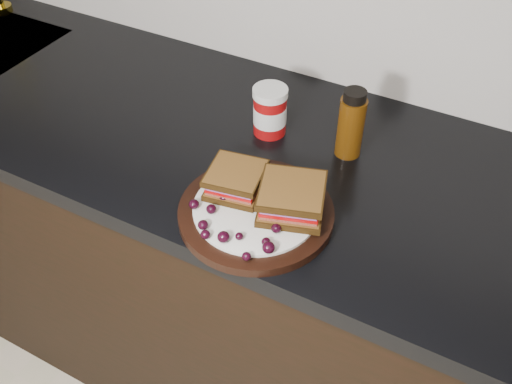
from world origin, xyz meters
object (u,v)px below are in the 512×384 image
plate (256,213)px  oil_bottle (351,123)px  condiment_jar (270,111)px  sandwich_left (236,180)px

plate → oil_bottle: (0.08, 0.25, 0.06)m
plate → condiment_jar: size_ratio=2.63×
sandwich_left → oil_bottle: bearing=49.6°
sandwich_left → oil_bottle: size_ratio=0.67×
plate → condiment_jar: 0.26m
oil_bottle → plate: bearing=-107.7°
plate → condiment_jar: (-0.09, 0.24, 0.04)m
sandwich_left → oil_bottle: 0.26m
condiment_jar → oil_bottle: (0.17, 0.01, 0.02)m
sandwich_left → condiment_jar: size_ratio=0.93×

